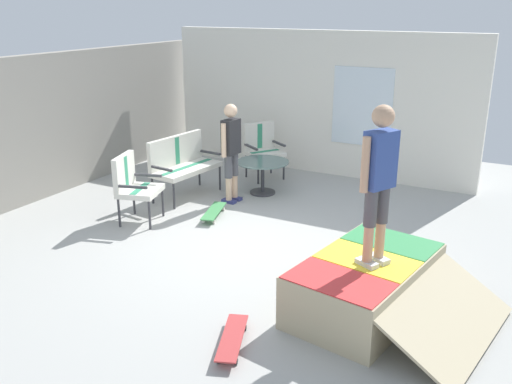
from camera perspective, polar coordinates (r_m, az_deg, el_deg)
The scene contains 12 objects.
ground_plane at distance 7.56m, azimuth -1.36°, elevation -5.91°, with size 12.00×12.00×0.10m, color #A8A8A3.
back_wall_cinderblock at distance 9.69m, azimuth -22.61°, elevation 5.85°, with size 9.00×0.20×2.35m.
house_facade at distance 10.66m, azimuth 6.44°, elevation 9.09°, with size 0.23×6.00×2.66m.
skate_ramp at distance 6.05m, azimuth 11.49°, elevation -9.36°, with size 2.06×2.08×0.59m.
patio_bench at distance 9.39m, azimuth -7.67°, elevation 3.24°, with size 1.31×0.69×1.02m.
patio_chair_near_house at distance 10.34m, azimuth 0.62°, elevation 4.84°, with size 0.82×0.80×1.02m.
patio_chair_by_wall at distance 8.37m, azimuth -12.59°, elevation 1.00°, with size 0.75×0.71×1.02m.
patio_table at distance 9.47m, azimuth 0.69°, elevation 2.21°, with size 0.90×0.90×0.57m.
person_watching at distance 8.93m, azimuth -2.58°, elevation 4.72°, with size 0.48×0.26×1.62m.
person_skater at distance 5.51m, azimuth 12.53°, elevation 1.71°, with size 0.44×0.34×1.63m.
skateboard_by_bench at distance 8.53m, azimuth -4.37°, elevation -2.01°, with size 0.82×0.42×0.10m.
skateboard_spare at distance 5.47m, azimuth -2.46°, elevation -14.77°, with size 0.82×0.47×0.10m.
Camera 1 is at (-5.97, -3.39, 3.11)m, focal length 38.89 mm.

